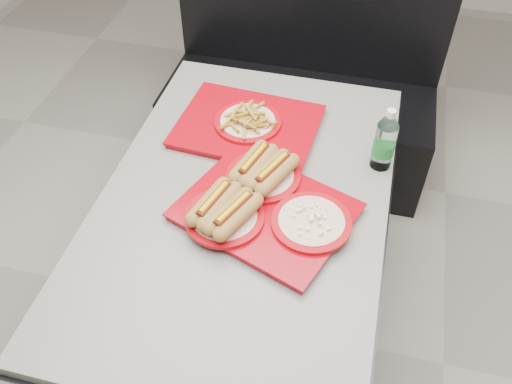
% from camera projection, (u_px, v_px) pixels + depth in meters
% --- Properties ---
extents(ground, '(6.00, 6.00, 0.00)m').
position_uv_depth(ground, '(247.00, 320.00, 2.26)').
color(ground, gray).
rests_on(ground, ground).
extents(diner_table, '(0.92, 1.42, 0.75)m').
position_uv_depth(diner_table, '(245.00, 231.00, 1.84)').
color(diner_table, black).
rests_on(diner_table, ground).
extents(booth_bench, '(1.30, 0.57, 1.35)m').
position_uv_depth(booth_bench, '(301.00, 91.00, 2.71)').
color(booth_bench, black).
rests_on(booth_bench, ground).
extents(tray_near, '(0.60, 0.53, 0.11)m').
position_uv_depth(tray_near, '(261.00, 202.00, 1.65)').
color(tray_near, '#98040F').
rests_on(tray_near, diner_table).
extents(tray_far, '(0.52, 0.42, 0.10)m').
position_uv_depth(tray_far, '(248.00, 123.00, 1.93)').
color(tray_far, '#98040F').
rests_on(tray_far, diner_table).
extents(water_bottle, '(0.07, 0.07, 0.23)m').
position_uv_depth(water_bottle, '(385.00, 142.00, 1.75)').
color(water_bottle, silver).
rests_on(water_bottle, diner_table).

